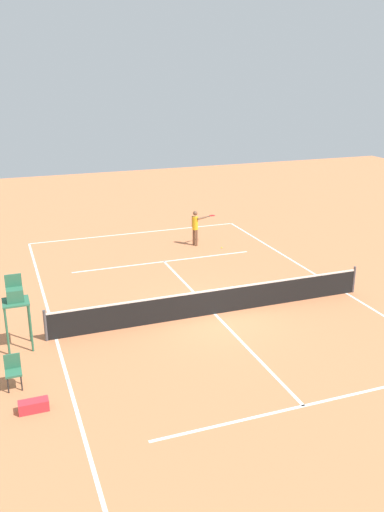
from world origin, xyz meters
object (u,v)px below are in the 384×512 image
object	(u,v)px
umpire_chair	(16,301)
courtside_chair_near	(13,370)
tennis_ball	(222,248)
player_serving	(196,225)
equipment_bag	(34,406)

from	to	relation	value
umpire_chair	courtside_chair_near	size ratio (longest dim) A/B	2.54
tennis_ball	courtside_chair_near	world-z (taller)	courtside_chair_near
player_serving	equipment_bag	distance (m)	14.72
player_serving	equipment_bag	bearing A→B (deg)	-59.44
umpire_chair	courtside_chair_near	distance (m)	2.56
tennis_ball	equipment_bag	world-z (taller)	equipment_bag
player_serving	tennis_ball	world-z (taller)	player_serving
equipment_bag	courtside_chair_near	bearing A→B (deg)	-73.60
player_serving	equipment_bag	world-z (taller)	player_serving
umpire_chair	courtside_chair_near	world-z (taller)	umpire_chair
player_serving	courtside_chair_near	size ratio (longest dim) A/B	1.86
courtside_chair_near	equipment_bag	world-z (taller)	courtside_chair_near
equipment_bag	player_serving	bearing A→B (deg)	-127.14
umpire_chair	player_serving	bearing A→B (deg)	-138.00
player_serving	tennis_ball	distance (m)	1.71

